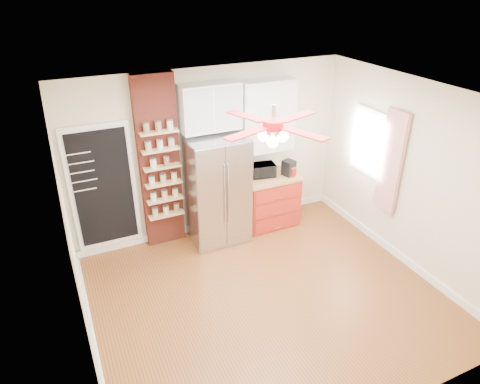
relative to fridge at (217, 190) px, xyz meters
name	(u,v)px	position (x,y,z in m)	size (l,w,h in m)	color
floor	(267,296)	(0.05, -1.63, -0.88)	(4.50, 4.50, 0.00)	brown
ceiling	(274,100)	(0.05, -1.63, 1.83)	(4.50, 4.50, 0.00)	white
wall_back	(210,153)	(0.05, 0.37, 0.48)	(4.50, 0.02, 2.70)	beige
wall_front	(384,319)	(0.05, -3.63, 0.48)	(4.50, 0.02, 2.70)	beige
wall_left	(75,256)	(-2.20, -1.63, 0.48)	(0.02, 4.00, 2.70)	beige
wall_right	(411,177)	(2.30, -1.63, 0.48)	(0.02, 4.00, 2.70)	beige
chalkboard	(103,188)	(-1.65, 0.33, 0.23)	(0.95, 0.05, 1.95)	white
brick_pillar	(159,164)	(-0.80, 0.29, 0.48)	(0.60, 0.16, 2.70)	maroon
fridge	(217,190)	(0.00, 0.00, 0.00)	(0.90, 0.70, 1.75)	silver
upper_glass_cabinet	(210,107)	(0.00, 0.20, 1.27)	(0.90, 0.35, 0.70)	white
red_cabinet	(269,200)	(0.97, 0.05, -0.42)	(0.94, 0.64, 0.90)	#AE2719
upper_shelf_unit	(267,116)	(0.97, 0.22, 1.00)	(0.90, 0.30, 1.15)	white
window	(370,143)	(2.28, -0.73, 0.68)	(0.04, 0.75, 1.05)	white
curtain	(391,162)	(2.23, -1.28, 0.57)	(0.06, 0.40, 1.55)	red
ceiling_fan	(273,125)	(0.05, -1.63, 1.55)	(1.40, 1.40, 0.44)	silver
toaster_oven	(263,170)	(0.86, 0.10, 0.13)	(0.39, 0.26, 0.22)	black
coffee_maker	(289,168)	(1.27, -0.04, 0.15)	(0.17, 0.19, 0.26)	black
canister_left	(292,172)	(1.30, -0.10, 0.10)	(0.10, 0.10, 0.15)	#B30E09
canister_right	(284,167)	(1.27, 0.12, 0.10)	(0.10, 0.10, 0.15)	red
pantry_jar_oats	(153,164)	(-0.93, 0.13, 0.57)	(0.09, 0.09, 0.14)	#F0EBB8
pantry_jar_beans	(167,161)	(-0.73, 0.13, 0.56)	(0.08, 0.08, 0.13)	#835F43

